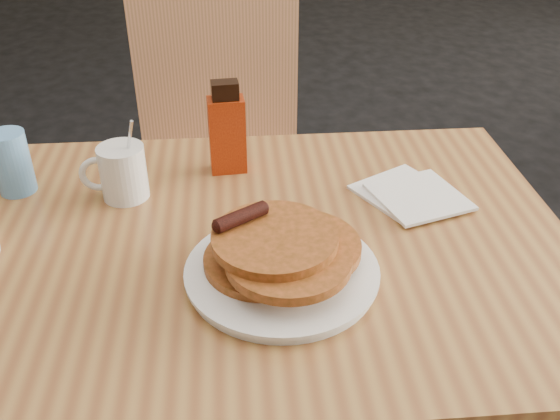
# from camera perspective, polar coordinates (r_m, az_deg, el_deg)

# --- Properties ---
(main_table) EXTENTS (1.22, 0.86, 0.75)m
(main_table) POSITION_cam_1_polar(r_m,az_deg,el_deg) (1.05, -4.66, -4.62)
(main_table) COLOR olive
(main_table) RESTS_ON floor
(chair_main_far) EXTENTS (0.47, 0.47, 1.00)m
(chair_main_far) POSITION_cam_1_polar(r_m,az_deg,el_deg) (1.73, -5.38, 7.40)
(chair_main_far) COLOR #B57B55
(chair_main_far) RESTS_ON floor
(pancake_plate) EXTENTS (0.29, 0.29, 0.10)m
(pancake_plate) POSITION_cam_1_polar(r_m,az_deg,el_deg) (0.92, 0.13, -4.70)
(pancake_plate) COLOR white
(pancake_plate) RESTS_ON main_table
(coffee_mug) EXTENTS (0.12, 0.08, 0.15)m
(coffee_mug) POSITION_cam_1_polar(r_m,az_deg,el_deg) (1.14, -14.29, 3.43)
(coffee_mug) COLOR white
(coffee_mug) RESTS_ON main_table
(syrup_bottle) EXTENTS (0.07, 0.05, 0.18)m
(syrup_bottle) POSITION_cam_1_polar(r_m,az_deg,el_deg) (1.18, -4.87, 7.25)
(syrup_bottle) COLOR maroon
(syrup_bottle) RESTS_ON main_table
(napkin_stack) EXTENTS (0.21, 0.22, 0.01)m
(napkin_stack) POSITION_cam_1_polar(r_m,az_deg,el_deg) (1.15, 11.91, 1.39)
(napkin_stack) COLOR white
(napkin_stack) RESTS_ON main_table
(blue_tumbler) EXTENTS (0.08, 0.08, 0.12)m
(blue_tumbler) POSITION_cam_1_polar(r_m,az_deg,el_deg) (1.22, -23.30, 4.01)
(blue_tumbler) COLOR #5D9BDB
(blue_tumbler) RESTS_ON main_table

